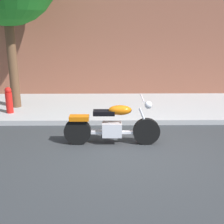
{
  "coord_description": "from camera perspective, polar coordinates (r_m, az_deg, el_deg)",
  "views": [
    {
      "loc": [
        -0.52,
        -5.8,
        2.68
      ],
      "look_at": [
        -0.44,
        0.5,
        0.77
      ],
      "focal_mm": 47.39,
      "sensor_mm": 36.0,
      "label": 1
    }
  ],
  "objects": [
    {
      "name": "ground_plane",
      "position": [
        6.41,
        4.05,
        -7.88
      ],
      "size": [
        60.0,
        60.0,
        0.0
      ],
      "primitive_type": "plane",
      "color": "#303335"
    },
    {
      "name": "motorcycle",
      "position": [
        6.69,
        -0.02,
        -2.66
      ],
      "size": [
        2.18,
        0.7,
        1.11
      ],
      "color": "black",
      "rests_on": "ground"
    },
    {
      "name": "fire_hydrant",
      "position": [
        9.11,
        -19.22,
        1.78
      ],
      "size": [
        0.2,
        0.2,
        0.91
      ],
      "color": "red",
      "rests_on": "ground"
    },
    {
      "name": "sidewalk",
      "position": [
        9.55,
        2.44,
        0.99
      ],
      "size": [
        23.23,
        3.17,
        0.14
      ],
      "primitive_type": "cube",
      "color": "#A9A9A9",
      "rests_on": "ground"
    }
  ]
}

